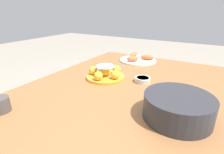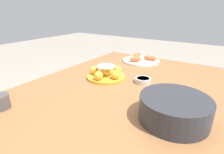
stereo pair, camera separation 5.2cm
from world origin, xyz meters
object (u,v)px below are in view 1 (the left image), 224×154
at_px(dining_table, 119,100).
at_px(sauce_bowl, 143,80).
at_px(serving_bowl, 178,106).
at_px(cup_near, 1,105).
at_px(seafood_platter, 138,59).
at_px(cake_plate, 105,73).

distance_m(dining_table, sauce_bowl, 0.20).
distance_m(serving_bowl, sauce_bowl, 0.40).
xyz_separation_m(serving_bowl, cup_near, (0.34, -0.69, -0.02)).
bearing_deg(seafood_platter, serving_bowl, 33.19).
height_order(cake_plate, sauce_bowl, cake_plate).
relative_size(dining_table, cake_plate, 6.10).
bearing_deg(sauce_bowl, seafood_platter, -153.94).
height_order(serving_bowl, cup_near, serving_bowl).
bearing_deg(sauce_bowl, dining_table, -24.89).
xyz_separation_m(dining_table, cup_near, (0.47, -0.35, 0.11)).
xyz_separation_m(dining_table, sauce_bowl, (-0.16, 0.08, 0.09)).
bearing_deg(cake_plate, seafood_platter, 176.39).
bearing_deg(cup_near, serving_bowl, 116.47).
xyz_separation_m(cake_plate, seafood_platter, (-0.49, 0.03, -0.02)).
height_order(cake_plate, serving_bowl, serving_bowl).
xyz_separation_m(dining_table, cake_plate, (-0.11, -0.16, 0.11)).
bearing_deg(seafood_platter, cake_plate, -3.61).
xyz_separation_m(cake_plate, cup_near, (0.58, -0.18, 0.00)).
bearing_deg(cup_near, cake_plate, 162.44).
bearing_deg(seafood_platter, sauce_bowl, 26.06).
bearing_deg(dining_table, cup_near, -36.29).
distance_m(cake_plate, cup_near, 0.61).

